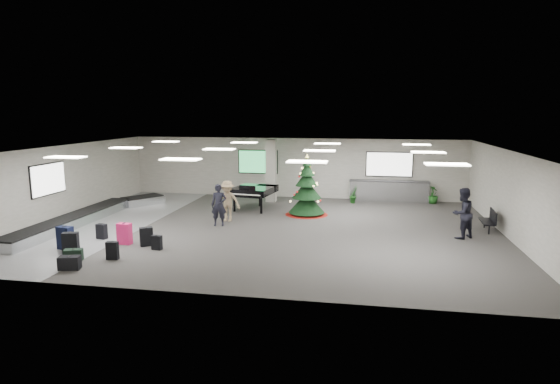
% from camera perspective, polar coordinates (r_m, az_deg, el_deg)
% --- Properties ---
extents(ground, '(18.00, 18.00, 0.00)m').
position_cam_1_polar(ground, '(18.82, -1.38, -4.42)').
color(ground, '#353330').
rests_on(ground, ground).
extents(room_envelope, '(18.02, 14.02, 3.21)m').
position_cam_1_polar(room_envelope, '(19.11, -2.13, 2.91)').
color(room_envelope, '#A19F93').
rests_on(room_envelope, ground).
extents(baggage_carousel, '(2.28, 9.71, 0.43)m').
position_cam_1_polar(baggage_carousel, '(21.63, -22.27, -2.70)').
color(baggage_carousel, silver).
rests_on(baggage_carousel, ground).
extents(service_counter, '(4.05, 0.65, 1.08)m').
position_cam_1_polar(service_counter, '(24.89, 13.08, 0.13)').
color(service_counter, silver).
rests_on(service_counter, ground).
extents(suitcase_0, '(0.42, 0.27, 0.63)m').
position_cam_1_polar(suitcase_0, '(17.09, -24.34, -5.73)').
color(suitcase_0, black).
rests_on(suitcase_0, ground).
extents(suitcase_1, '(0.39, 0.23, 0.59)m').
position_cam_1_polar(suitcase_1, '(15.81, -19.75, -6.73)').
color(suitcase_1, black).
rests_on(suitcase_1, ground).
extents(pink_suitcase, '(0.49, 0.30, 0.77)m').
position_cam_1_polar(pink_suitcase, '(17.40, -18.43, -4.85)').
color(pink_suitcase, '#F8206A').
rests_on(pink_suitcase, ground).
extents(suitcase_3, '(0.50, 0.44, 0.68)m').
position_cam_1_polar(suitcase_3, '(16.98, -15.99, -5.24)').
color(suitcase_3, black).
rests_on(suitcase_3, ground).
extents(navy_suitcase, '(0.55, 0.37, 0.81)m').
position_cam_1_polar(navy_suitcase, '(17.52, -24.71, -5.10)').
color(navy_suitcase, black).
rests_on(navy_suitcase, ground).
extents(suitcase_5, '(0.54, 0.38, 0.75)m').
position_cam_1_polar(suitcase_5, '(16.84, -24.15, -5.74)').
color(suitcase_5, black).
rests_on(suitcase_5, ground).
extents(green_duffel, '(0.61, 0.44, 0.38)m').
position_cam_1_polar(green_duffel, '(16.15, -23.87, -7.03)').
color(green_duffel, black).
rests_on(green_duffel, ground).
extents(suitcase_7, '(0.36, 0.21, 0.51)m').
position_cam_1_polar(suitcase_7, '(16.44, -14.78, -5.98)').
color(suitcase_7, black).
rests_on(suitcase_7, ground).
extents(suitcase_8, '(0.41, 0.29, 0.57)m').
position_cam_1_polar(suitcase_8, '(18.40, -20.91, -4.52)').
color(suitcase_8, black).
rests_on(suitcase_8, ground).
extents(black_duffel, '(0.67, 0.47, 0.42)m').
position_cam_1_polar(black_duffel, '(15.34, -24.27, -7.87)').
color(black_duffel, black).
rests_on(black_duffel, ground).
extents(christmas_tree, '(1.94, 1.94, 2.77)m').
position_cam_1_polar(christmas_tree, '(21.09, 3.27, -0.25)').
color(christmas_tree, '#651408').
rests_on(christmas_tree, ground).
extents(grand_piano, '(2.01, 2.44, 1.27)m').
position_cam_1_polar(grand_piano, '(22.19, -3.27, 0.14)').
color(grand_piano, black).
rests_on(grand_piano, ground).
extents(bench, '(0.55, 1.36, 0.84)m').
position_cam_1_polar(bench, '(20.01, 24.20, -3.04)').
color(bench, black).
rests_on(bench, ground).
extents(traveler_a, '(0.69, 0.51, 1.72)m').
position_cam_1_polar(traveler_a, '(19.19, -7.46, -1.59)').
color(traveler_a, black).
rests_on(traveler_a, ground).
extents(traveler_b, '(1.17, 0.73, 1.74)m').
position_cam_1_polar(traveler_b, '(19.95, -6.43, -1.10)').
color(traveler_b, '#9B825F').
rests_on(traveler_b, ground).
extents(traveler_bench, '(1.16, 1.13, 1.89)m').
position_cam_1_polar(traveler_bench, '(18.38, 21.34, -2.43)').
color(traveler_bench, black).
rests_on(traveler_bench, ground).
extents(potted_plant_left, '(0.55, 0.55, 0.78)m').
position_cam_1_polar(potted_plant_left, '(24.10, 8.94, -0.42)').
color(potted_plant_left, '#184114').
rests_on(potted_plant_left, ground).
extents(potted_plant_right, '(0.68, 0.68, 0.92)m').
position_cam_1_polar(potted_plant_right, '(24.92, 18.16, -0.30)').
color(potted_plant_right, '#184114').
rests_on(potted_plant_right, ground).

